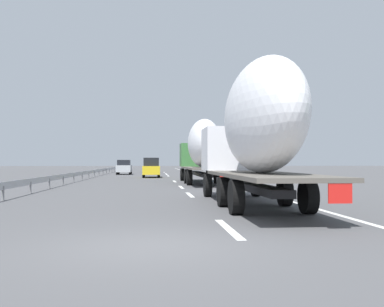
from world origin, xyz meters
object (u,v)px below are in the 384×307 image
(truck_lead, at_px, (202,149))
(car_silver_hatch, at_px, (124,167))
(car_yellow_coupe, at_px, (151,168))
(car_black_suv, at_px, (151,166))
(truck_trailing, at_px, (255,129))
(road_sign, at_px, (204,158))

(truck_lead, bearing_deg, car_silver_hatch, 16.25)
(truck_lead, relative_size, car_yellow_coupe, 3.02)
(car_black_suv, height_order, car_silver_hatch, car_black_suv)
(car_yellow_coupe, relative_size, car_silver_hatch, 1.04)
(car_yellow_coupe, bearing_deg, truck_trailing, -173.01)
(car_black_suv, xyz_separation_m, road_sign, (-11.46, -6.95, 1.08))
(truck_lead, xyz_separation_m, road_sign, (25.37, -3.10, -0.51))
(truck_trailing, bearing_deg, car_silver_hatch, 9.75)
(truck_lead, distance_m, car_black_suv, 37.07)
(truck_trailing, bearing_deg, car_yellow_coupe, 6.99)
(truck_trailing, relative_size, car_silver_hatch, 2.94)
(car_black_suv, bearing_deg, road_sign, -148.78)
(truck_lead, relative_size, truck_trailing, 1.07)
(truck_trailing, height_order, car_yellow_coupe, truck_trailing)
(car_black_suv, height_order, car_yellow_coupe, car_yellow_coupe)
(car_yellow_coupe, distance_m, car_silver_hatch, 11.67)
(car_black_suv, xyz_separation_m, car_yellow_coupe, (-23.63, -0.15, 0.04))
(truck_trailing, xyz_separation_m, car_yellow_coupe, (30.17, 3.70, -1.75))
(truck_lead, height_order, road_sign, truck_lead)
(truck_trailing, xyz_separation_m, car_black_suv, (53.81, 3.85, -1.79))
(truck_lead, xyz_separation_m, car_yellow_coupe, (13.20, 3.70, -1.55))
(truck_trailing, xyz_separation_m, road_sign, (42.35, -3.10, -0.71))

